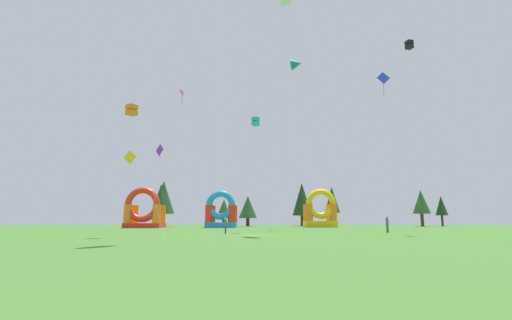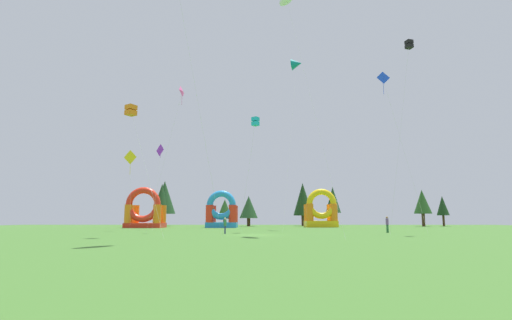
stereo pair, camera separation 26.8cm
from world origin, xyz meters
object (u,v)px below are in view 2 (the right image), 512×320
(kite_teal_delta, at_px, (297,64))
(kite_blue_diamond, at_px, (383,80))
(kite_pink_diamond, at_px, (182,93))
(person_left_edge, at_px, (225,224))
(person_midfield, at_px, (387,223))
(kite_orange_box, at_px, (131,110))
(inflatable_yellow_castle, at_px, (145,213))
(kite_black_box, at_px, (409,45))
(inflatable_orange_dome, at_px, (222,214))
(kite_cyan_box, at_px, (255,122))
(inflatable_blue_arch, at_px, (321,213))
(kite_white_parafoil, at_px, (287,0))
(kite_yellow_diamond, at_px, (131,158))
(kite_purple_diamond, at_px, (161,151))

(kite_teal_delta, relative_size, kite_blue_diamond, 1.45)
(kite_pink_diamond, bearing_deg, person_left_edge, -37.59)
(kite_blue_diamond, xyz_separation_m, person_midfield, (0.20, 1.76, -16.51))
(kite_orange_box, height_order, inflatable_yellow_castle, kite_orange_box)
(kite_orange_box, bearing_deg, kite_black_box, 11.89)
(kite_pink_diamond, bearing_deg, inflatable_orange_dome, 82.79)
(kite_cyan_box, height_order, kite_orange_box, kite_cyan_box)
(person_midfield, height_order, inflatable_blue_arch, inflatable_blue_arch)
(kite_black_box, bearing_deg, kite_white_parafoil, -175.87)
(kite_yellow_diamond, relative_size, inflatable_yellow_castle, 1.49)
(kite_pink_diamond, xyz_separation_m, person_left_edge, (5.96, -4.59, -16.16))
(kite_black_box, relative_size, person_midfield, 11.45)
(kite_yellow_diamond, distance_m, kite_purple_diamond, 5.53)
(person_left_edge, xyz_separation_m, inflatable_yellow_castle, (-16.49, 25.81, 1.53))
(inflatable_yellow_castle, distance_m, inflatable_blue_arch, 32.00)
(kite_pink_diamond, bearing_deg, kite_black_box, -11.53)
(kite_teal_delta, relative_size, kite_pink_diamond, 1.49)
(kite_yellow_diamond, height_order, person_left_edge, kite_yellow_diamond)
(kite_orange_box, height_order, kite_purple_diamond, kite_purple_diamond)
(kite_purple_diamond, bearing_deg, kite_teal_delta, 5.09)
(inflatable_orange_dome, bearing_deg, inflatable_yellow_castle, -174.09)
(kite_teal_delta, height_order, kite_black_box, kite_teal_delta)
(kite_purple_diamond, bearing_deg, kite_cyan_box, -34.26)
(kite_yellow_diamond, height_order, kite_black_box, kite_black_box)
(kite_pink_diamond, height_order, person_midfield, kite_pink_diamond)
(kite_blue_diamond, height_order, person_midfield, kite_blue_diamond)
(kite_pink_diamond, height_order, kite_blue_diamond, kite_blue_diamond)
(kite_blue_diamond, height_order, kite_purple_diamond, kite_blue_diamond)
(person_left_edge, bearing_deg, person_midfield, 85.71)
(kite_blue_diamond, xyz_separation_m, kite_purple_diamond, (-29.01, 12.44, -6.21))
(person_midfield, bearing_deg, kite_black_box, -89.36)
(kite_white_parafoil, relative_size, inflatable_yellow_castle, 3.76)
(kite_pink_diamond, height_order, kite_black_box, kite_black_box)
(kite_orange_box, xyz_separation_m, kite_blue_diamond, (26.42, 8.51, 6.05))
(kite_teal_delta, height_order, kite_pink_diamond, kite_teal_delta)
(kite_yellow_diamond, relative_size, person_midfield, 5.59)
(kite_teal_delta, height_order, inflatable_orange_dome, kite_teal_delta)
(kite_cyan_box, height_order, person_left_edge, kite_cyan_box)
(kite_purple_diamond, distance_m, person_midfield, 32.77)
(kite_blue_diamond, relative_size, inflatable_blue_arch, 2.59)
(kite_orange_box, xyz_separation_m, kite_yellow_diamond, (-5.49, 16.57, -1.89))
(kite_teal_delta, height_order, kite_cyan_box, kite_teal_delta)
(kite_black_box, bearing_deg, inflatable_blue_arch, 99.47)
(inflatable_blue_arch, bearing_deg, kite_pink_diamond, -128.57)
(kite_white_parafoil, distance_m, inflatable_yellow_castle, 42.87)
(kite_blue_diamond, height_order, person_left_edge, kite_blue_diamond)
(kite_orange_box, bearing_deg, kite_cyan_box, 44.83)
(kite_cyan_box, relative_size, kite_white_parafoil, 0.53)
(kite_orange_box, bearing_deg, kite_yellow_diamond, 108.33)
(person_left_edge, distance_m, person_midfield, 18.65)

